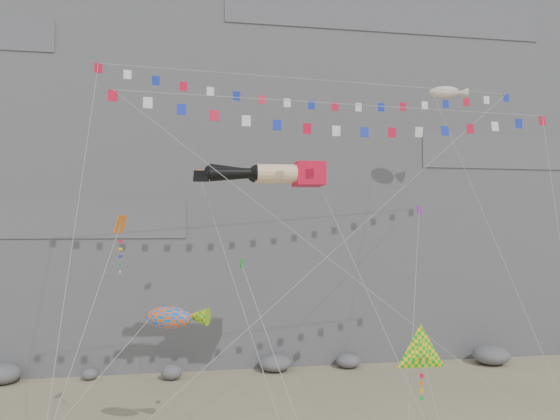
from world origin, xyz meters
The scene contains 12 objects.
cliff centered at (0.00, 32.00, 25.00)m, with size 80.00×28.00×50.00m, color slate.
talus_boulders centered at (0.00, 17.00, 0.60)m, with size 60.00×3.00×1.20m, color slate, non-canonical shape.
legs_kite centered at (-2.02, 5.57, 14.49)m, with size 10.01×14.63×19.87m.
flag_banner_upper centered at (1.72, 8.38, 20.91)m, with size 28.50×13.20×28.06m.
flag_banner_lower centered at (1.66, 2.27, 17.97)m, with size 24.42×5.82×21.30m.
harlequin_kite centered at (-10.19, 1.52, 11.50)m, with size 3.92×7.42×13.51m.
fish_windsock centered at (-7.90, 2.30, 6.84)m, with size 9.37×8.79×12.53m.
delta_kite centered at (3.32, -2.79, 5.75)m, with size 2.63×6.33×8.34m.
blimp_windsock centered at (12.01, 11.97, 21.41)m, with size 3.63×15.64×25.95m.
small_kite_a centered at (-6.12, 9.27, 14.44)m, with size 4.54×15.25×21.22m.
small_kite_b centered at (7.15, 5.86, 12.23)m, with size 6.60×12.05×17.82m.
small_kite_c centered at (-4.33, 0.81, 9.45)m, with size 3.39×8.70×12.84m.
Camera 1 is at (-7.17, -25.78, 11.44)m, focal length 35.00 mm.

